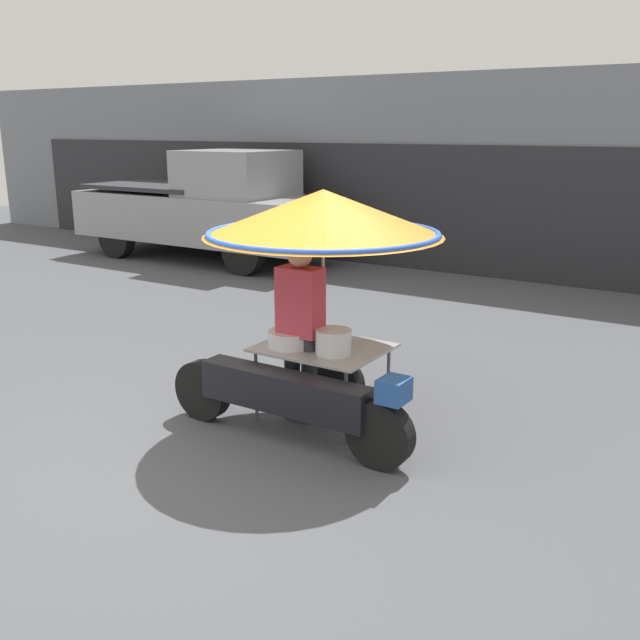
# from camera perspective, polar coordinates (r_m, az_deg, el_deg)

# --- Properties ---
(ground_plane) EXTENTS (36.00, 36.00, 0.00)m
(ground_plane) POSITION_cam_1_polar(r_m,az_deg,el_deg) (5.73, -9.51, -11.00)
(ground_plane) COLOR #4C4F54
(shopfront_building) EXTENTS (28.00, 2.06, 3.41)m
(shopfront_building) POSITION_cam_1_polar(r_m,az_deg,el_deg) (13.28, 17.49, 10.99)
(shopfront_building) COLOR gray
(shopfront_building) RESTS_ON ground
(vendor_motorcycle_cart) EXTENTS (2.30, 2.02, 2.02)m
(vendor_motorcycle_cart) POSITION_cam_1_polar(r_m,az_deg,el_deg) (5.94, -0.02, 6.40)
(vendor_motorcycle_cart) COLOR black
(vendor_motorcycle_cart) RESTS_ON ground
(vendor_person) EXTENTS (0.38, 0.22, 1.59)m
(vendor_person) POSITION_cam_1_polar(r_m,az_deg,el_deg) (6.10, -1.58, -0.27)
(vendor_person) COLOR #2D2D33
(vendor_person) RESTS_ON ground
(pickup_truck) EXTENTS (5.32, 1.86, 2.10)m
(pickup_truck) POSITION_cam_1_polar(r_m,az_deg,el_deg) (13.99, -8.88, 8.85)
(pickup_truck) COLOR black
(pickup_truck) RESTS_ON ground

